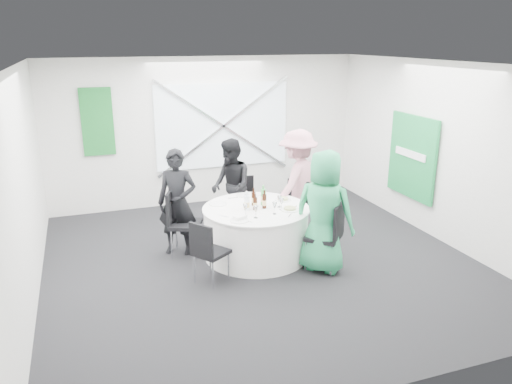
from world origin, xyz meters
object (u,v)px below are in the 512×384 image
object	(u,v)px
banquet_table	(256,232)
chair_back_right	(294,204)
green_water_bottle	(263,197)
person_woman_green	(324,212)
person_man_back_left	(177,202)
clear_water_bottle	(247,203)
chair_back_left	(179,218)
person_woman_pink	(297,182)
chair_front_right	(330,231)
chair_front_left	(207,248)
person_man_back	(231,186)
chair_back	(244,198)

from	to	relation	value
banquet_table	chair_back_right	world-z (taller)	chair_back_right
green_water_bottle	person_woman_green	bearing A→B (deg)	-55.18
person_man_back_left	clear_water_bottle	xyz separation A→B (m)	(0.89, -0.58, 0.07)
chair_back_left	person_man_back_left	bearing A→B (deg)	23.13
person_man_back_left	green_water_bottle	world-z (taller)	person_man_back_left
person_woman_pink	chair_back_left	bearing A→B (deg)	-28.22
chair_front_right	person_man_back_left	distance (m)	2.27
chair_front_left	person_woman_green	xyz separation A→B (m)	(1.62, -0.11, 0.35)
person_woman_green	green_water_bottle	xyz separation A→B (m)	(-0.57, 0.83, 0.02)
banquet_table	person_man_back	world-z (taller)	person_man_back
chair_back	clear_water_bottle	xyz separation A→B (m)	(-0.37, -1.27, 0.36)
chair_back_right	person_woman_green	size ratio (longest dim) A/B	0.53
chair_back_left	chair_front_left	distance (m)	1.07
chair_back	person_man_back_left	bearing A→B (deg)	-141.66
person_man_back	clear_water_bottle	size ratio (longest dim) A/B	5.54
person_man_back	person_woman_green	world-z (taller)	person_woman_green
banquet_table	green_water_bottle	world-z (taller)	green_water_bottle
chair_back	person_man_back_left	xyz separation A→B (m)	(-1.26, -0.69, 0.29)
person_woman_green	clear_water_bottle	distance (m)	1.11
chair_back_left	chair_front_right	distance (m)	2.21
banquet_table	chair_front_left	distance (m)	1.10
banquet_table	chair_back_right	xyz separation A→B (m)	(0.85, 0.56, 0.16)
chair_front_right	clear_water_bottle	distance (m)	1.23
chair_front_right	clear_water_bottle	world-z (taller)	clear_water_bottle
banquet_table	chair_back_left	distance (m)	1.15
chair_front_right	person_woman_green	world-z (taller)	person_woman_green
person_man_back	chair_front_right	bearing A→B (deg)	21.90
green_water_bottle	person_man_back	bearing A→B (deg)	100.71
person_woman_green	chair_back_left	bearing A→B (deg)	12.30
chair_back_right	clear_water_bottle	size ratio (longest dim) A/B	3.25
chair_back	person_woman_pink	size ratio (longest dim) A/B	0.51
chair_back	clear_water_bottle	size ratio (longest dim) A/B	3.11
person_man_back_left	chair_back	bearing A→B (deg)	54.70
banquet_table	person_woman_green	xyz separation A→B (m)	(0.72, -0.73, 0.48)
person_woman_green	banquet_table	bearing A→B (deg)	0.00
chair_front_right	banquet_table	bearing A→B (deg)	-90.00
chair_back_right	chair_front_left	xyz separation A→B (m)	(-1.75, -1.19, -0.03)
person_woman_pink	clear_water_bottle	bearing A→B (deg)	-1.71
chair_front_right	person_woman_green	bearing A→B (deg)	-73.18
person_man_back_left	person_woman_green	xyz separation A→B (m)	(1.77, -1.25, 0.06)
chair_back_right	clear_water_bottle	xyz separation A→B (m)	(-1.02, -0.62, 0.33)
chair_back_left	clear_water_bottle	bearing A→B (deg)	-96.93
chair_front_left	person_man_back	distance (m)	1.95
banquet_table	chair_back	xyz separation A→B (m)	(0.20, 1.20, 0.13)
chair_back	chair_back_left	size ratio (longest dim) A/B	0.88
person_man_back	chair_back_left	bearing A→B (deg)	-58.47
person_man_back_left	chair_back_right	bearing A→B (deg)	27.33
person_woman_green	green_water_bottle	bearing A→B (deg)	-9.61
banquet_table	chair_back_left	bearing A→B (deg)	157.87
banquet_table	chair_front_left	size ratio (longest dim) A/B	1.79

